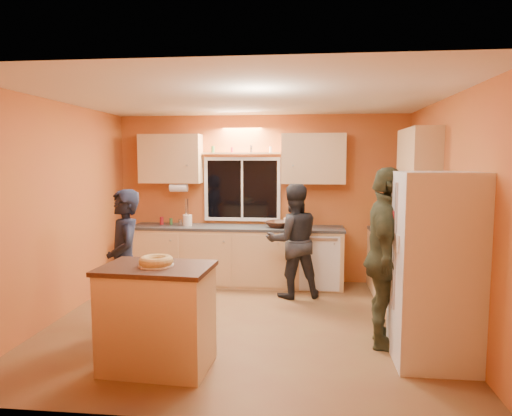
# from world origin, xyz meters

# --- Properties ---
(ground) EXTENTS (4.50, 4.50, 0.00)m
(ground) POSITION_xyz_m (0.00, 0.00, 0.00)
(ground) COLOR brown
(ground) RESTS_ON ground
(room_shell) EXTENTS (4.54, 4.04, 2.61)m
(room_shell) POSITION_xyz_m (0.12, 0.41, 1.62)
(room_shell) COLOR #BC5830
(room_shell) RESTS_ON ground
(back_counter) EXTENTS (4.23, 0.62, 0.90)m
(back_counter) POSITION_xyz_m (0.01, 1.70, 0.45)
(back_counter) COLOR tan
(back_counter) RESTS_ON ground
(right_counter) EXTENTS (0.62, 1.84, 0.90)m
(right_counter) POSITION_xyz_m (1.95, 0.50, 0.45)
(right_counter) COLOR tan
(right_counter) RESTS_ON ground
(refrigerator) EXTENTS (0.72, 0.70, 1.80)m
(refrigerator) POSITION_xyz_m (1.89, -0.80, 0.90)
(refrigerator) COLOR silver
(refrigerator) RESTS_ON ground
(island) EXTENTS (1.02, 0.73, 0.95)m
(island) POSITION_xyz_m (-0.65, -1.19, 0.48)
(island) COLOR tan
(island) RESTS_ON ground
(bundt_pastry) EXTENTS (0.31, 0.31, 0.09)m
(bundt_pastry) POSITION_xyz_m (-0.65, -1.19, 1.00)
(bundt_pastry) COLOR tan
(bundt_pastry) RESTS_ON island
(person_left) EXTENTS (0.62, 0.69, 1.59)m
(person_left) POSITION_xyz_m (-1.26, -0.42, 0.80)
(person_left) COLOR black
(person_left) RESTS_ON ground
(person_center) EXTENTS (0.91, 0.79, 1.58)m
(person_center) POSITION_xyz_m (0.53, 1.15, 0.79)
(person_center) COLOR black
(person_center) RESTS_ON ground
(person_right) EXTENTS (0.59, 1.13, 1.84)m
(person_right) POSITION_xyz_m (1.50, -0.46, 0.92)
(person_right) COLOR #2D3421
(person_right) RESTS_ON ground
(mixing_bowl) EXTENTS (0.49, 0.49, 0.09)m
(mixing_bowl) POSITION_xyz_m (0.29, 1.68, 0.95)
(mixing_bowl) COLOR black
(mixing_bowl) RESTS_ON back_counter
(utensil_crock) EXTENTS (0.14, 0.14, 0.17)m
(utensil_crock) POSITION_xyz_m (-1.11, 1.68, 0.99)
(utensil_crock) COLOR beige
(utensil_crock) RESTS_ON back_counter
(potted_plant) EXTENTS (0.28, 0.25, 0.28)m
(potted_plant) POSITION_xyz_m (1.91, 0.13, 1.04)
(potted_plant) COLOR gray
(potted_plant) RESTS_ON right_counter
(red_box) EXTENTS (0.16, 0.12, 0.07)m
(red_box) POSITION_xyz_m (1.97, 0.86, 0.94)
(red_box) COLOR #B21B23
(red_box) RESTS_ON right_counter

